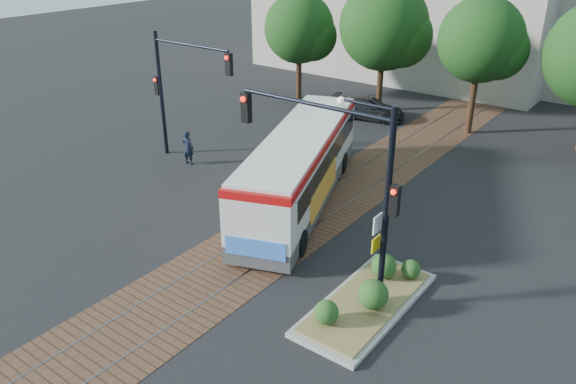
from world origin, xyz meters
name	(u,v)px	position (x,y,z in m)	size (l,w,h in m)	color
ground	(263,243)	(0.00, 0.00, 0.00)	(120.00, 120.00, 0.00)	black
trackbed	(325,203)	(0.00, 4.00, 0.01)	(3.60, 40.00, 0.02)	brown
tree_row	(478,42)	(1.21, 16.42, 4.85)	(26.40, 5.60, 7.67)	#382314
warehouses	(513,28)	(-0.53, 28.75, 3.81)	(40.00, 13.00, 8.00)	#ADA899
city_bus	(301,164)	(-0.94, 3.59, 1.67)	(6.17, 11.26, 2.99)	#434446
traffic_island	(369,296)	(4.82, -0.90, 0.33)	(2.20, 5.20, 1.13)	gray
signal_pole_main	(349,169)	(3.86, -0.81, 4.16)	(5.49, 0.46, 6.00)	black
signal_pole_left	(176,80)	(-8.37, 4.00, 3.86)	(4.99, 0.34, 6.00)	black
officer	(188,148)	(-7.57, 3.67, 0.82)	(0.60, 0.39, 1.64)	black
parked_car	(368,108)	(-4.21, 14.94, 0.63)	(1.76, 4.33, 1.26)	black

